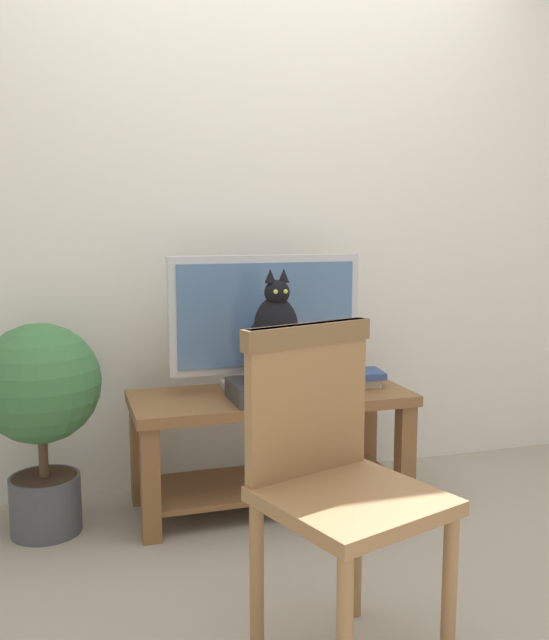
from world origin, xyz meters
name	(u,v)px	position (x,y,z in m)	size (l,w,h in m)	color
ground_plane	(319,551)	(0.00, 0.00, 0.00)	(12.00, 12.00, 0.00)	gray
back_wall	(255,180)	(0.00, 0.87, 1.40)	(7.00, 0.12, 2.80)	silver
tv_stand	(271,430)	(-0.05, 0.46, 0.34)	(1.17, 0.48, 0.49)	brown
tv	(266,320)	(-0.05, 0.53, 0.79)	(0.83, 0.20, 0.58)	#B7B7BC
media_box	(273,390)	(-0.07, 0.36, 0.53)	(0.34, 0.26, 0.08)	#2D2D30
cat	(275,339)	(-0.07, 0.34, 0.75)	(0.20, 0.38, 0.45)	black
wooden_chair	(333,467)	(-0.18, -0.58, 0.55)	(0.54, 0.54, 0.93)	olive
book_stack	(359,377)	(0.36, 0.48, 0.53)	(0.22, 0.19, 0.07)	beige
potted_plant	(41,402)	(-0.97, 0.47, 0.52)	(0.46, 0.46, 0.83)	#47474C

